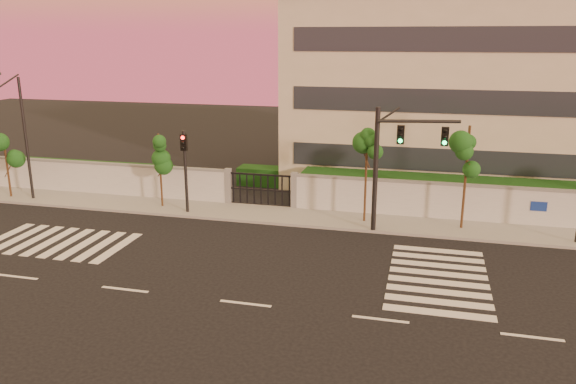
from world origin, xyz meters
name	(u,v)px	position (x,y,z in m)	size (l,w,h in m)	color
ground	(246,304)	(0.00, 0.00, 0.00)	(120.00, 120.00, 0.00)	black
sidewalk	(306,217)	(0.00, 10.50, 0.07)	(60.00, 3.00, 0.15)	gray
perimeter_wall	(313,193)	(0.10, 12.00, 1.07)	(60.00, 0.36, 2.20)	#AFB2B7
hedge_row	(339,186)	(1.17, 14.74, 0.82)	(41.00, 4.25, 1.80)	black
institutional_building	(473,90)	(9.00, 21.99, 6.16)	(24.40, 12.40, 12.25)	#BEB7A0
road_markings	(238,262)	(-1.58, 3.76, 0.01)	(57.00, 7.62, 0.02)	silver
street_tree_b	(6,153)	(-18.45, 9.98, 2.89)	(1.51, 1.20, 3.91)	#382314
street_tree_c	(160,154)	(-8.47, 10.39, 3.23)	(1.43, 1.14, 4.38)	#382314
street_tree_d	(367,156)	(3.23, 10.50, 3.69)	(1.50, 1.19, 5.02)	#382314
street_tree_e	(468,154)	(8.21, 10.59, 4.00)	(1.62, 1.29, 5.43)	#382314
traffic_signal_main	(393,156)	(4.62, 9.14, 4.03)	(4.01, 0.89, 6.37)	black
traffic_signal_secondary	(185,162)	(-6.63, 9.68, 3.00)	(0.37, 0.35, 4.72)	black
streetlight_west	(23,133)	(-16.88, 9.79, 4.19)	(0.46, 1.87, 7.75)	black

